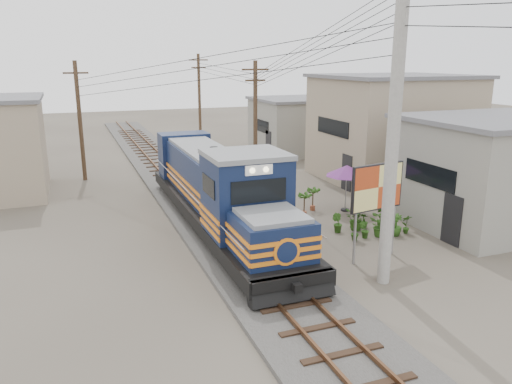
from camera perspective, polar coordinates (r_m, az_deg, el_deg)
name	(u,v)px	position (r m, az deg, el deg)	size (l,w,h in m)	color
ground	(279,292)	(15.94, 2.62, -11.39)	(120.00, 120.00, 0.00)	#473F35
ballast	(199,205)	(24.79, -6.56, -1.52)	(3.60, 70.00, 0.16)	#595651
track	(199,202)	(24.74, -6.57, -1.12)	(1.15, 70.00, 0.12)	#51331E
locomotive	(218,191)	(21.11, -4.32, 0.09)	(2.81, 15.30, 3.79)	black
utility_pole_main	(394,130)	(15.74, 15.45, 6.87)	(0.40, 0.40, 10.00)	#9E9B93
wooden_pole_mid	(255,120)	(29.15, -0.08, 8.27)	(1.60, 0.24, 7.00)	#4C3826
wooden_pole_far	(199,98)	(42.53, -6.48, 10.63)	(1.60, 0.24, 7.50)	#4C3826
wooden_pole_left	(80,119)	(31.28, -19.49, 7.89)	(1.60, 0.24, 7.00)	#4C3826
power_lines	(199,47)	(22.30, -6.51, 16.13)	(9.65, 19.00, 3.30)	black
shophouse_front	(495,171)	(24.04, 25.67, 2.16)	(7.35, 6.30, 4.70)	gray
shophouse_mid	(392,127)	(31.26, 15.23, 7.16)	(8.40, 7.35, 6.20)	gray
shophouse_back	(297,125)	(39.19, 4.73, 7.63)	(6.30, 6.30, 4.20)	gray
billboard	(377,190)	(18.10, 13.69, 0.27)	(2.28, 0.52, 3.54)	#99999E
market_umbrella	(347,171)	(23.92, 10.34, 2.39)	(2.33, 2.33, 2.24)	black
vendor	(356,207)	(22.43, 11.40, -1.65)	(0.57, 0.37, 1.55)	black
plant_nursery	(371,223)	(21.40, 12.97, -3.47)	(3.13, 1.94, 1.00)	#254C15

